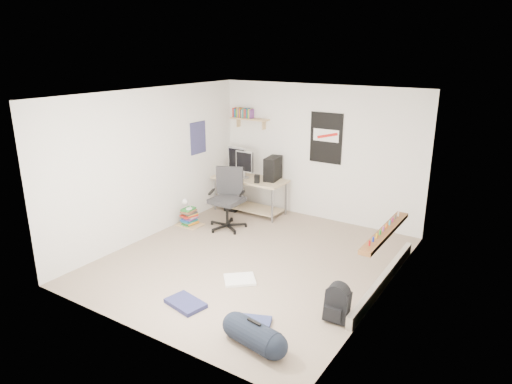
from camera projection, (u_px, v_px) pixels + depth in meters
The scene contains 26 objects.
floor at pixel (252, 260), 7.00m from camera, with size 4.00×4.50×0.01m, color gray.
ceiling at pixel (251, 94), 6.24m from camera, with size 4.00×4.50×0.01m, color white.
back_wall at pixel (318, 153), 8.43m from camera, with size 4.00×0.01×2.50m, color silver.
left_wall at pixel (152, 164), 7.66m from camera, with size 0.01×4.50×2.50m, color silver.
right_wall at pixel (388, 207), 5.58m from camera, with size 0.01×4.50×2.50m, color silver.
desk at pixel (250, 194), 8.93m from camera, with size 1.45×0.63×0.66m, color tan.
monitor_left at pixel (237, 167), 8.91m from camera, with size 0.42×0.10×0.46m, color #96969A.
monitor_right at pixel (245, 169), 8.80m from camera, with size 0.37×0.09×0.41m, color #B3B4B9.
pc_tower at pixel (273, 169), 8.68m from camera, with size 0.22×0.46×0.48m, color black.
keyboard at pixel (249, 182), 8.70m from camera, with size 0.41×0.14×0.02m, color black.
speaker_left at pixel (235, 169), 9.27m from camera, with size 0.09×0.09×0.18m, color black.
speaker_right at pixel (257, 180), 8.51m from camera, with size 0.09×0.09×0.18m, color black.
office_chair at pixel (227, 202), 8.10m from camera, with size 0.71×0.71×1.09m, color #262629.
wall_shelf at pixel (250, 119), 8.92m from camera, with size 0.80×0.22×0.24m, color tan.
poster_back_wall at pixel (326, 138), 8.24m from camera, with size 0.62×0.03×0.92m, color black.
poster_left_wall at pixel (198, 138), 8.53m from camera, with size 0.02×0.42×0.60m, color navy.
window at pixel (392, 184), 5.79m from camera, with size 0.10×1.50×1.26m, color brown.
baseboard_heater at pixel (384, 280), 6.20m from camera, with size 0.08×2.50×0.18m, color #B7B2A8.
backpack at pixel (337, 306), 5.38m from camera, with size 0.28×0.22×0.37m, color black.
duffel_bag at pixel (254, 336), 4.92m from camera, with size 0.30×0.30×0.58m, color black.
tshirt at pixel (240, 280), 6.36m from camera, with size 0.42×0.36×0.04m, color white.
jeans_a at pixel (186, 303), 5.75m from camera, with size 0.50×0.32×0.05m, color #23254F.
jeans_b at pixel (253, 323), 5.34m from camera, with size 0.41×0.30×0.05m, color navy.
book_stack at pixel (189, 217), 8.33m from camera, with size 0.48×0.40×0.33m, color brown.
desk_lamp at pixel (189, 206), 8.24m from camera, with size 0.11×0.19×0.19m, color white.
subwoofer at pixel (232, 203), 9.11m from camera, with size 0.25×0.25×0.28m, color black.
Camera 1 is at (3.50, -5.31, 3.10)m, focal length 32.00 mm.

